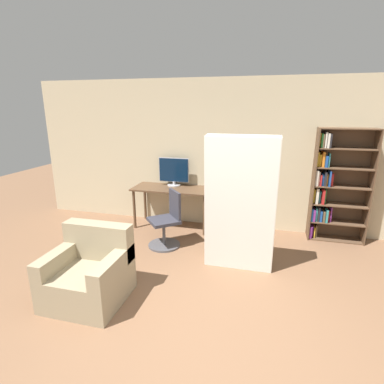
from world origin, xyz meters
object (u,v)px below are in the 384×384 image
object	(u,v)px
monitor	(174,171)
bookshelf	(333,186)
armchair	(90,273)
office_chair	(167,224)
mattress_near	(241,205)

from	to	relation	value
monitor	bookshelf	size ratio (longest dim) A/B	0.31
monitor	armchair	world-z (taller)	monitor
office_chair	mattress_near	bearing A→B (deg)	-19.16
bookshelf	mattress_near	size ratio (longest dim) A/B	1.01
monitor	mattress_near	bearing A→B (deg)	-45.02
monitor	bookshelf	world-z (taller)	bookshelf
office_chair	bookshelf	world-z (taller)	bookshelf
mattress_near	monitor	bearing A→B (deg)	134.98
mattress_near	bookshelf	bearing A→B (deg)	45.16
office_chair	armchair	world-z (taller)	office_chair
bookshelf	armchair	xyz separation A→B (m)	(-3.01, -2.53, -0.61)
armchair	bookshelf	bearing A→B (deg)	40.06
monitor	bookshelf	distance (m)	2.78
monitor	mattress_near	size ratio (longest dim) A/B	0.31
monitor	mattress_near	xyz separation A→B (m)	(1.39, -1.39, -0.10)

